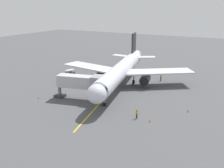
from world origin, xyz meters
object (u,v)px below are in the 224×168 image
(baggage_cart_near_nose, at_px, (70,72))
(safety_cone_nose_right, at_px, (38,98))
(airplane, at_px, (121,71))
(jet_bridge, at_px, (84,82))
(safety_cone_wing_port, at_px, (188,111))
(safety_cone_nose_left, at_px, (150,121))
(ground_crew_marshaller, at_px, (102,102))
(ground_crew_loader, at_px, (161,78))
(ground_crew_wing_walker, at_px, (137,114))

(baggage_cart_near_nose, bearing_deg, safety_cone_nose_right, 109.08)
(airplane, xyz_separation_m, jet_bridge, (2.64, 12.21, -0.24))
(jet_bridge, distance_m, safety_cone_wing_port, 21.76)
(safety_cone_nose_left, bearing_deg, baggage_cart_near_nose, -31.45)
(ground_crew_marshaller, xyz_separation_m, ground_crew_loader, (-4.25, -23.20, 0.00))
(baggage_cart_near_nose, height_order, safety_cone_nose_right, baggage_cart_near_nose)
(ground_crew_marshaller, height_order, baggage_cart_near_nose, ground_crew_marshaller)
(baggage_cart_near_nose, relative_size, safety_cone_nose_right, 5.19)
(airplane, bearing_deg, safety_cone_nose_left, 130.56)
(safety_cone_wing_port, bearing_deg, airplane, -24.76)
(safety_cone_nose_left, height_order, safety_cone_wing_port, same)
(safety_cone_nose_right, bearing_deg, ground_crew_loader, -125.26)
(ground_crew_marshaller, xyz_separation_m, safety_cone_nose_right, (14.18, 2.86, -0.61))
(jet_bridge, distance_m, ground_crew_wing_walker, 14.65)
(ground_crew_marshaller, xyz_separation_m, baggage_cart_near_nose, (21.17, -17.37, -0.23))
(jet_bridge, xyz_separation_m, safety_cone_wing_port, (-21.16, -3.67, -3.49))
(ground_crew_wing_walker, relative_size, ground_crew_loader, 1.00)
(ground_crew_loader, relative_size, safety_cone_nose_right, 3.11)
(ground_crew_wing_walker, bearing_deg, ground_crew_loader, -80.48)
(airplane, relative_size, ground_crew_marshaller, 23.36)
(jet_bridge, relative_size, safety_cone_nose_right, 20.89)
(baggage_cart_near_nose, xyz_separation_m, safety_cone_nose_left, (-32.28, 19.74, -0.38))
(ground_crew_loader, height_order, safety_cone_wing_port, ground_crew_loader)
(safety_cone_wing_port, bearing_deg, ground_crew_wing_walker, 45.27)
(airplane, bearing_deg, safety_cone_nose_right, 55.60)
(ground_crew_loader, relative_size, safety_cone_nose_left, 3.11)
(baggage_cart_near_nose, distance_m, safety_cone_nose_left, 37.84)
(ground_crew_marshaller, height_order, safety_cone_nose_left, ground_crew_marshaller)
(airplane, height_order, ground_crew_wing_walker, airplane)
(safety_cone_nose_right, distance_m, safety_cone_wing_port, 31.02)
(jet_bridge, bearing_deg, ground_crew_loader, -114.08)
(safety_cone_wing_port, bearing_deg, jet_bridge, 9.84)
(safety_cone_nose_left, xyz_separation_m, safety_cone_wing_port, (-4.66, -7.66, 0.00))
(safety_cone_wing_port, bearing_deg, ground_crew_marshaller, 18.53)
(ground_crew_marshaller, distance_m, safety_cone_wing_port, 16.63)
(ground_crew_wing_walker, bearing_deg, airplane, -54.71)
(airplane, relative_size, jet_bridge, 3.48)
(safety_cone_nose_left, height_order, safety_cone_nose_right, same)
(jet_bridge, distance_m, safety_cone_nose_left, 17.33)
(safety_cone_nose_left, bearing_deg, jet_bridge, -13.57)
(ground_crew_loader, distance_m, safety_cone_wing_port, 21.31)
(ground_crew_loader, distance_m, safety_cone_nose_left, 26.49)
(safety_cone_nose_right, bearing_deg, baggage_cart_near_nose, -70.92)
(airplane, bearing_deg, ground_crew_marshaller, 101.29)
(jet_bridge, relative_size, safety_cone_wing_port, 20.89)
(safety_cone_nose_right, bearing_deg, jet_bridge, -153.02)
(ground_crew_marshaller, height_order, safety_cone_wing_port, ground_crew_marshaller)
(jet_bridge, xyz_separation_m, ground_crew_marshaller, (-5.40, 1.61, -2.88))
(safety_cone_nose_left, distance_m, safety_cone_nose_right, 25.29)
(airplane, distance_m, ground_crew_marshaller, 14.43)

